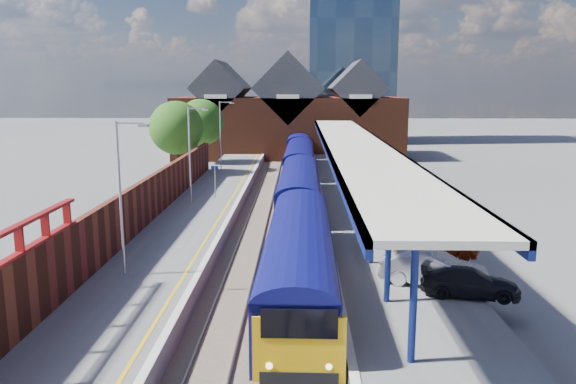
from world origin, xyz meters
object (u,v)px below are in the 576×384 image
Objects in this scene: lamp_post_c at (191,149)px; parked_car_blue at (422,235)px; train at (300,172)px; parked_car_silver at (433,269)px; lamp_post_d at (222,131)px; platform_sign at (215,176)px; lamp_post_b at (123,189)px; parked_car_dark at (470,282)px; parked_car_red at (437,242)px.

lamp_post_c reaches higher than parked_car_blue.
train is 11.64m from lamp_post_c.
lamp_post_d is at bearing 43.25° from parked_car_silver.
train reaches higher than parked_car_silver.
parked_car_silver is at bearing -177.70° from parked_car_blue.
lamp_post_b is at bearing -94.33° from platform_sign.
parked_car_silver is (13.64, -1.06, -3.25)m from lamp_post_b.
platform_sign is at bearing 85.67° from lamp_post_b.
platform_sign is 0.63× the size of parked_car_dark.
lamp_post_c is 18.42m from parked_car_blue.
platform_sign reaches higher than parked_car_blue.
train reaches higher than parked_car_dark.
lamp_post_d reaches higher than parked_car_dark.
lamp_post_c is at bearing 59.47° from parked_car_silver.
parked_car_silver is (-1.20, -4.33, 0.04)m from parked_car_red.
train is 26.37× the size of platform_sign.
lamp_post_d is 1.65× the size of parked_car_blue.
lamp_post_d is 37.54m from parked_car_dark.
lamp_post_b is at bearing -90.00° from lamp_post_c.
train reaches higher than parked_car_blue.
parked_car_red is (6.99, -20.84, -0.42)m from train.
parked_car_blue is at bearing -70.70° from train.
parked_car_dark is at bearing -75.14° from train.
platform_sign is (1.36, -14.00, -2.30)m from lamp_post_d.
train is 27.32m from parked_car_dark.
parked_car_red is (14.84, -12.74, -3.29)m from lamp_post_c.
parked_car_silver is 1.13× the size of parked_car_dark.
lamp_post_c reaches higher than platform_sign.
train is at bearing 45.88° from lamp_post_c.
lamp_post_d is 1.76× the size of parked_car_dark.
lamp_post_b is at bearing -90.00° from lamp_post_d.
lamp_post_b reaches higher than parked_car_blue.
lamp_post_d reaches higher than platform_sign.
parked_car_dark is (14.86, -2.30, -3.42)m from lamp_post_b.
parked_car_silver reaches higher than parked_car_dark.
train is at bearing 33.78° from parked_car_silver.
platform_sign is (1.36, 18.00, -2.30)m from lamp_post_b.
parked_car_dark is at bearing -114.56° from parked_car_silver.
platform_sign reaches higher than train.
lamp_post_b is 16.00m from lamp_post_c.
train is 16.61× the size of parked_car_dark.
lamp_post_b is 2.80× the size of platform_sign.
train reaches higher than parked_car_red.
train is at bearing 26.78° from parked_car_dark.
parked_car_dark is at bearing -66.57° from lamp_post_d.
parked_car_red is at bearing -71.46° from train.
parked_car_silver is at bearing -77.05° from train.
parked_car_red reaches higher than parked_car_blue.
platform_sign is at bearing 57.68° from parked_car_red.
lamp_post_b is 15.75m from parked_car_blue.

